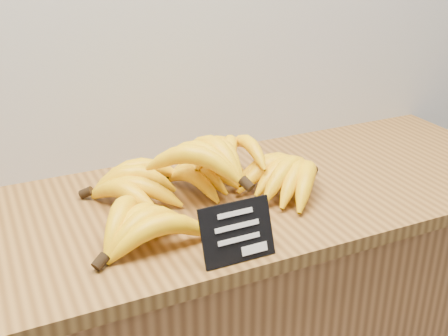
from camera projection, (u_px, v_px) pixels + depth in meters
The scene contains 3 objects.
counter_top at pixel (214, 204), 1.21m from camera, with size 1.54×0.54×0.03m, color olive.
chalkboard_sign at pixel (237, 232), 0.98m from camera, with size 0.13×0.01×0.11m, color black.
banana_pile at pixel (201, 180), 1.17m from camera, with size 0.56×0.36×0.13m.
Camera 1 is at (-0.45, 1.77, 1.48)m, focal length 45.00 mm.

